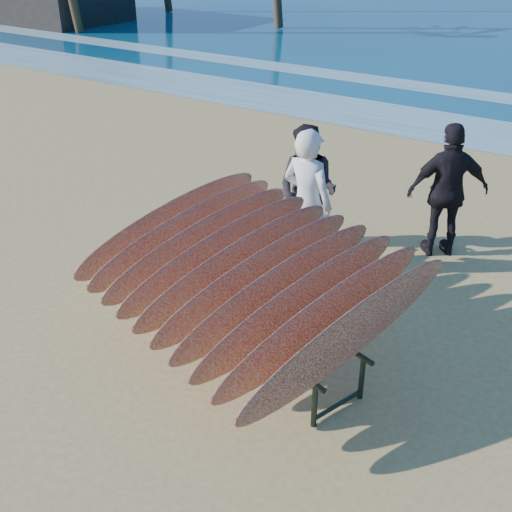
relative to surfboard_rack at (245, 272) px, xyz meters
The scene contains 6 objects.
ground 1.04m from the surfboard_rack, 101.51° to the right, with size 120.00×120.00×0.00m, color tan.
foam_near 9.59m from the surfboard_rack, 90.55° to the left, with size 160.00×160.00×0.00m, color white.
surfboard_rack is the anchor object (origin of this frame).
person_white 1.88m from the surfboard_rack, 99.19° to the left, with size 0.73×0.48×2.01m, color white.
person_dark_a 2.52m from the surfboard_rack, 104.45° to the left, with size 0.90×0.70×1.84m, color black.
person_dark_b 3.57m from the surfboard_rack, 72.74° to the left, with size 1.13×0.47×1.93m, color black.
Camera 1 is at (3.57, -4.49, 4.35)m, focal length 45.00 mm.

